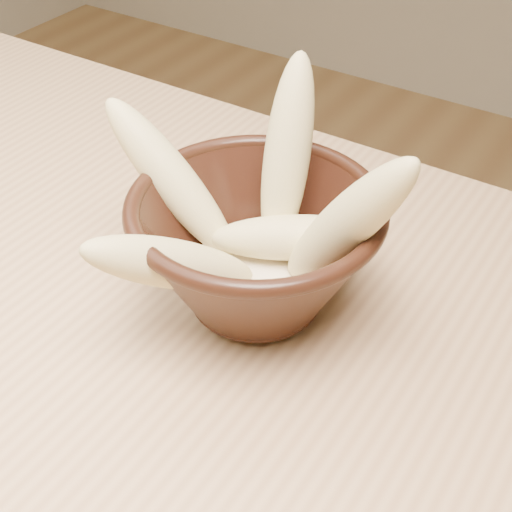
% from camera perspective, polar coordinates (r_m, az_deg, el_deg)
% --- Properties ---
extents(table, '(1.20, 0.80, 0.75)m').
position_cam_1_polar(table, '(0.60, -14.90, -13.37)').
color(table, tan).
rests_on(table, ground).
extents(bowl, '(0.19, 0.19, 0.10)m').
position_cam_1_polar(bowl, '(0.52, -0.00, 0.74)').
color(bowl, black).
rests_on(bowl, table).
extents(milk_puddle, '(0.11, 0.11, 0.01)m').
position_cam_1_polar(milk_puddle, '(0.54, -0.00, -1.34)').
color(milk_puddle, '#F2E3C3').
rests_on(milk_puddle, bowl).
extents(banana_upright, '(0.05, 0.09, 0.15)m').
position_cam_1_polar(banana_upright, '(0.53, 2.50, 8.00)').
color(banana_upright, '#CEBF7A').
rests_on(banana_upright, bowl).
extents(banana_left, '(0.13, 0.04, 0.13)m').
position_cam_1_polar(banana_left, '(0.54, -6.78, 6.13)').
color(banana_left, '#CEBF7A').
rests_on(banana_left, bowl).
extents(banana_right, '(0.12, 0.05, 0.15)m').
position_cam_1_polar(banana_right, '(0.48, 7.24, 2.58)').
color(banana_right, '#CEBF7A').
rests_on(banana_right, bowl).
extents(banana_across, '(0.13, 0.09, 0.05)m').
position_cam_1_polar(banana_across, '(0.53, 3.12, 1.49)').
color(banana_across, '#CEBF7A').
rests_on(banana_across, bowl).
extents(banana_front, '(0.10, 0.14, 0.10)m').
position_cam_1_polar(banana_front, '(0.49, -6.63, -0.64)').
color(banana_front, '#CEBF7A').
rests_on(banana_front, bowl).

